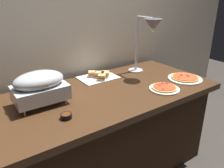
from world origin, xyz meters
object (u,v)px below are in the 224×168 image
sauce_cup_near (66,116)px  pizza_plate_center (164,88)px  pizza_plate_front (185,78)px  sandwich_platter (99,76)px  heat_lamp (150,31)px  chafing_dish (40,86)px

sauce_cup_near → pizza_plate_center: bearing=-2.9°
pizza_plate_front → sandwich_platter: bearing=143.2°
heat_lamp → pizza_plate_front: size_ratio=1.77×
heat_lamp → pizza_plate_center: (-0.11, -0.32, -0.40)m
chafing_dish → pizza_plate_center: bearing=-19.6°
heat_lamp → sandwich_platter: (-0.40, 0.19, -0.39)m
pizza_plate_front → sandwich_platter: 0.76m
pizza_plate_center → sandwich_platter: 0.59m
sauce_cup_near → heat_lamp: bearing=16.5°
heat_lamp → sandwich_platter: size_ratio=1.58×
pizza_plate_front → sauce_cup_near: bearing=-179.5°
chafing_dish → sauce_cup_near: bearing=-77.7°
sandwich_platter → sauce_cup_near: (-0.53, -0.47, -0.00)m
sandwich_platter → sauce_cup_near: sandwich_platter is taller
pizza_plate_front → pizza_plate_center: same height
heat_lamp → pizza_plate_center: size_ratio=2.18×
heat_lamp → sandwich_platter: 0.59m
chafing_dish → pizza_plate_front: (1.20, -0.26, -0.12)m
heat_lamp → pizza_plate_front: (0.21, -0.27, -0.40)m
chafing_dish → sandwich_platter: chafing_dish is taller
chafing_dish → heat_lamp: heat_lamp is taller
pizza_plate_center → sandwich_platter: size_ratio=0.72×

